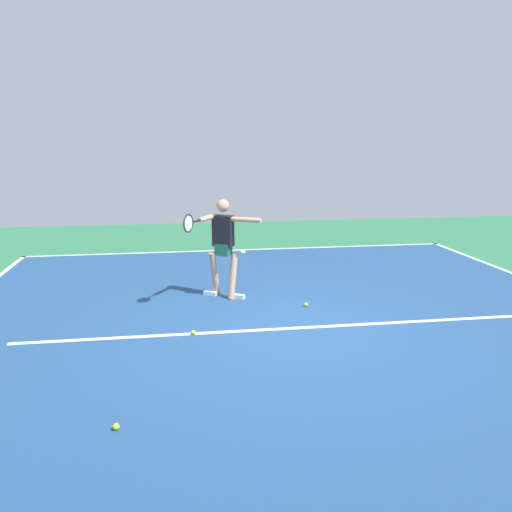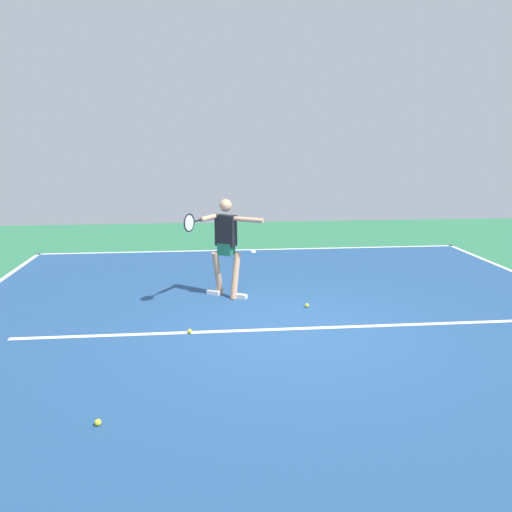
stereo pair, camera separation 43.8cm
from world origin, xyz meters
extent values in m
plane|color=#2D754C|center=(0.00, 0.00, 0.00)|extent=(20.93, 20.93, 0.00)
cube|color=navy|center=(0.00, 0.00, 0.00)|extent=(10.41, 11.68, 0.00)
cube|color=white|center=(0.00, -5.79, 0.00)|extent=(10.41, 0.10, 0.01)
cube|color=white|center=(0.00, -0.05, 0.00)|extent=(7.80, 0.10, 0.01)
cube|color=white|center=(0.00, -5.59, 0.00)|extent=(0.10, 0.30, 0.01)
cylinder|color=tan|center=(0.69, -1.71, 0.39)|extent=(0.24, 0.30, 0.80)
cube|color=white|center=(0.62, -1.66, 0.04)|extent=(0.26, 0.21, 0.07)
cylinder|color=tan|center=(0.99, -1.89, 0.39)|extent=(0.24, 0.30, 0.80)
cube|color=white|center=(1.06, -1.93, 0.04)|extent=(0.26, 0.21, 0.07)
cube|color=#1E664C|center=(0.84, -1.80, 0.84)|extent=(0.31, 0.30, 0.20)
cube|color=black|center=(0.84, -1.80, 1.16)|extent=(0.38, 0.33, 0.52)
sphere|color=tan|center=(0.84, -1.80, 1.59)|extent=(0.21, 0.21, 0.21)
cylinder|color=tan|center=(0.47, -1.57, 1.37)|extent=(0.49, 0.34, 0.08)
cylinder|color=tan|center=(1.12, -1.66, 1.40)|extent=(0.34, 0.49, 0.08)
cylinder|color=black|center=(1.31, -1.34, 1.40)|extent=(0.14, 0.20, 0.03)
torus|color=black|center=(1.44, -1.14, 1.40)|extent=(0.17, 0.26, 0.29)
cylinder|color=silver|center=(1.44, -1.14, 1.40)|extent=(0.13, 0.21, 0.25)
sphere|color=#CCE033|center=(1.45, -0.01, 0.03)|extent=(0.07, 0.07, 0.07)
sphere|color=#CCE033|center=(-0.42, -1.03, 0.03)|extent=(0.07, 0.07, 0.07)
sphere|color=#CCE033|center=(2.26, 2.39, 0.03)|extent=(0.07, 0.07, 0.07)
camera|label=1|loc=(1.68, 7.04, 2.63)|focal=37.28mm
camera|label=2|loc=(1.24, 7.09, 2.63)|focal=37.28mm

